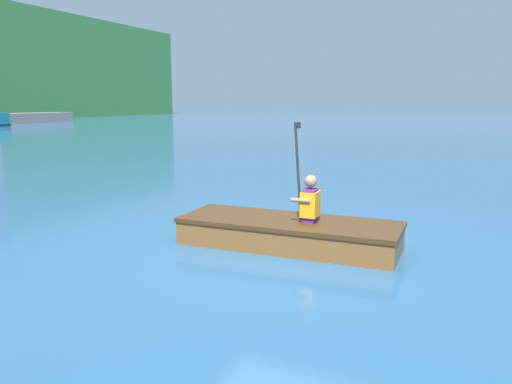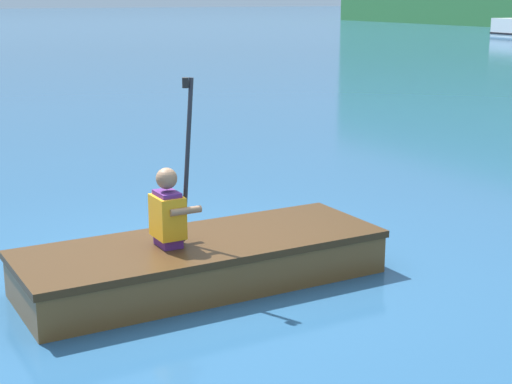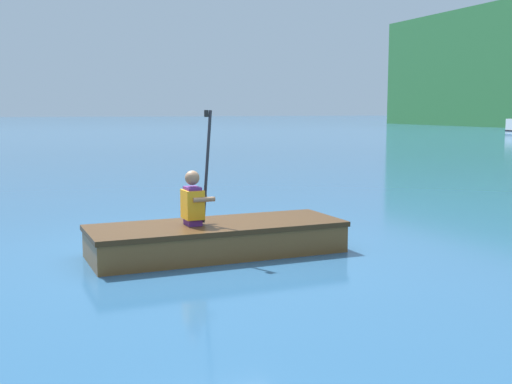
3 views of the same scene
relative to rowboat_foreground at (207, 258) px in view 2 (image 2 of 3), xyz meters
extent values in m
plane|color=#28567F|center=(-0.24, -0.09, -0.21)|extent=(300.00, 300.00, 0.00)
cube|color=brown|center=(0.00, -0.04, -0.03)|extent=(1.11, 3.01, 0.37)
cube|color=#432A13|center=(0.00, -0.04, 0.13)|extent=(1.16, 3.05, 0.06)
cube|color=#432A13|center=(0.00, -0.04, 0.12)|extent=(0.92, 2.59, 0.02)
cone|color=brown|center=(-0.04, 1.39, -0.01)|extent=(0.37, 0.37, 0.34)
cube|color=brown|center=(0.01, -0.27, 0.11)|extent=(0.99, 0.19, 0.03)
cube|color=#592672|center=(0.01, -0.34, 0.38)|extent=(0.24, 0.17, 0.45)
cube|color=orange|center=(0.01, -0.34, 0.40)|extent=(0.30, 0.22, 0.34)
sphere|color=#997051|center=(0.01, -0.34, 0.71)|extent=(0.17, 0.17, 0.17)
cylinder|color=#997051|center=(0.16, -0.25, 0.47)|extent=(0.06, 0.26, 0.06)
cylinder|color=#997051|center=(-0.14, -0.25, 0.47)|extent=(0.06, 0.26, 0.06)
cylinder|color=#232328|center=(0.00, -0.16, 0.84)|extent=(0.04, 0.14, 1.31)
cylinder|color=black|center=(0.00, -0.16, 1.45)|extent=(0.05, 0.05, 0.08)
camera|label=1|loc=(-6.27, -2.37, 1.77)|focal=35.00mm
camera|label=2|loc=(5.63, -2.51, 2.11)|focal=55.00mm
camera|label=3|loc=(7.13, -2.38, 1.50)|focal=45.00mm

